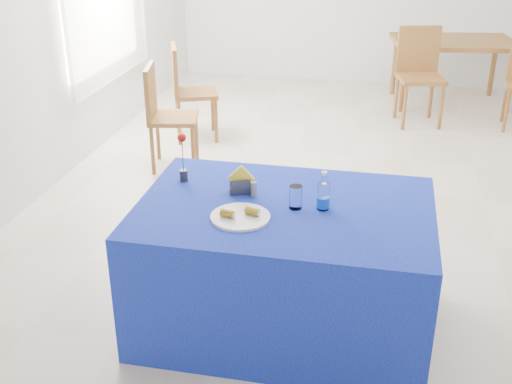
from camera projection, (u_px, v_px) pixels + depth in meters
The scene contains 14 objects.
floor at pixel (347, 189), 5.48m from camera, with size 7.00×7.00×0.00m, color beige.
plate at pixel (240, 217), 3.33m from camera, with size 0.31×0.31×0.01m, color white.
drinking_glass at pixel (296, 197), 3.42m from camera, with size 0.07×0.07×0.13m, color silver.
salt_shaker at pixel (254, 189), 3.56m from camera, with size 0.03×0.03×0.09m, color gray.
pepper_shaker at pixel (247, 182), 3.65m from camera, with size 0.03×0.03×0.09m, color slate.
blue_table at pixel (284, 266), 3.63m from camera, with size 1.60×1.10×0.76m.
water_bottle at pixel (323, 197), 3.41m from camera, with size 0.07×0.07×0.21m.
napkin_holder at pixel (241, 185), 3.60m from camera, with size 0.15×0.10×0.17m.
rose_vase at pixel (183, 158), 3.70m from camera, with size 0.05×0.05×0.30m.
oak_table at pixel (454, 47), 7.43m from camera, with size 1.49×1.08×0.76m.
chair_bg_left at pixel (419, 68), 6.86m from camera, with size 0.55×0.55×1.02m.
chair_win_a at pixel (163, 110), 5.70m from camera, with size 0.50×0.50×0.94m.
chair_win_b at pixel (186, 86), 6.38m from camera, with size 0.55×0.55×0.95m.
banana_pieces at pixel (240, 212), 3.32m from camera, with size 0.20×0.11×0.04m.
Camera 1 is at (0.24, -5.03, 2.30)m, focal length 45.00 mm.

